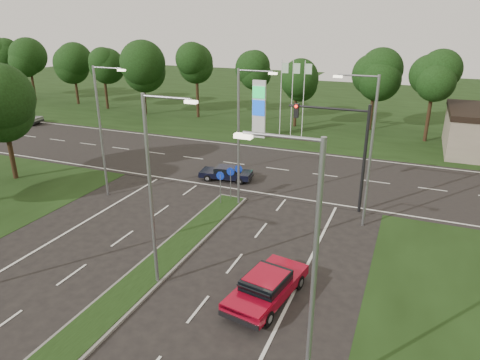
% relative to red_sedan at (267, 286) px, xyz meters
% --- Properties ---
extents(verge_far, '(160.00, 50.00, 0.02)m').
position_rel_red_sedan_xyz_m(verge_far, '(-6.00, 48.19, -0.70)').
color(verge_far, black).
rests_on(verge_far, ground).
extents(cross_road, '(160.00, 12.00, 0.02)m').
position_rel_red_sedan_xyz_m(cross_road, '(-6.00, 17.19, -0.70)').
color(cross_road, black).
rests_on(cross_road, ground).
extents(median_kerb, '(2.00, 26.00, 0.12)m').
position_rel_red_sedan_xyz_m(median_kerb, '(-6.00, -2.81, -0.64)').
color(median_kerb, slate).
rests_on(median_kerb, ground).
extents(streetlight_median_near, '(2.53, 0.22, 9.00)m').
position_rel_red_sedan_xyz_m(streetlight_median_near, '(-5.00, -0.81, 4.38)').
color(streetlight_median_near, gray).
rests_on(streetlight_median_near, ground).
extents(streetlight_median_far, '(2.53, 0.22, 9.00)m').
position_rel_red_sedan_xyz_m(streetlight_median_far, '(-5.00, 9.19, 4.38)').
color(streetlight_median_far, gray).
rests_on(streetlight_median_far, ground).
extents(streetlight_left_far, '(2.53, 0.22, 9.00)m').
position_rel_red_sedan_xyz_m(streetlight_left_far, '(-14.30, 7.19, 4.38)').
color(streetlight_left_far, gray).
rests_on(streetlight_left_far, ground).
extents(streetlight_right_far, '(2.53, 0.22, 9.00)m').
position_rel_red_sedan_xyz_m(streetlight_right_far, '(2.80, 9.19, 4.38)').
color(streetlight_right_far, gray).
rests_on(streetlight_right_far, ground).
extents(streetlight_right_near, '(2.53, 0.22, 9.00)m').
position_rel_red_sedan_xyz_m(streetlight_right_near, '(2.80, -4.81, 4.38)').
color(streetlight_right_near, gray).
rests_on(streetlight_right_near, ground).
extents(traffic_signal, '(5.10, 0.42, 7.00)m').
position_rel_red_sedan_xyz_m(traffic_signal, '(1.19, 11.19, 3.95)').
color(traffic_signal, black).
rests_on(traffic_signal, ground).
extents(median_signs, '(1.16, 1.76, 2.38)m').
position_rel_red_sedan_xyz_m(median_signs, '(-6.00, 9.59, 1.01)').
color(median_signs, gray).
rests_on(median_signs, ground).
extents(gas_pylon, '(5.80, 1.26, 8.00)m').
position_rel_red_sedan_xyz_m(gas_pylon, '(-9.78, 26.24, 2.50)').
color(gas_pylon, silver).
rests_on(gas_pylon, ground).
extents(treeline_far, '(6.00, 6.00, 9.90)m').
position_rel_red_sedan_xyz_m(treeline_far, '(-5.89, 33.13, 6.13)').
color(treeline_far, black).
rests_on(treeline_far, ground).
extents(red_sedan, '(2.70, 4.99, 1.30)m').
position_rel_red_sedan_xyz_m(red_sedan, '(0.00, 0.00, 0.00)').
color(red_sedan, maroon).
rests_on(red_sedan, ground).
extents(navy_sedan, '(4.14, 2.13, 1.09)m').
position_rel_red_sedan_xyz_m(navy_sedan, '(-7.91, 13.20, -0.11)').
color(navy_sedan, black).
rests_on(navy_sedan, ground).
extents(far_car_a, '(4.79, 2.66, 1.30)m').
position_rel_red_sedan_xyz_m(far_car_a, '(-38.22, 21.16, 0.00)').
color(far_car_a, '#A1A1A1').
rests_on(far_car_a, ground).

